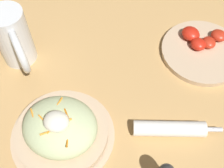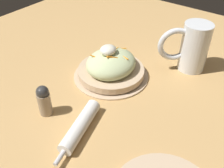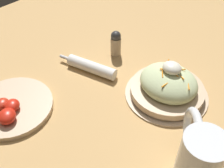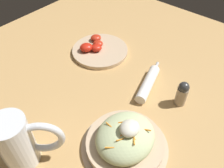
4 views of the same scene
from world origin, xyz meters
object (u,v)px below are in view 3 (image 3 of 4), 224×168
object	(u,v)px
tomato_plate	(10,107)
salt_shaker	(116,43)
salad_plate	(168,86)
beer_mug	(197,162)
napkin_roll	(91,67)

from	to	relation	value
tomato_plate	salt_shaker	distance (m)	0.36
salad_plate	tomato_plate	bearing A→B (deg)	-128.30
beer_mug	salt_shaker	world-z (taller)	beer_mug
salt_shaker	beer_mug	bearing A→B (deg)	-26.63
beer_mug	napkin_roll	world-z (taller)	beer_mug
salad_plate	beer_mug	world-z (taller)	beer_mug
napkin_roll	salt_shaker	world-z (taller)	salt_shaker
salad_plate	salt_shaker	world-z (taller)	salad_plate
beer_mug	napkin_roll	distance (m)	0.42
beer_mug	salt_shaker	size ratio (longest dim) A/B	1.76
napkin_roll	salt_shaker	size ratio (longest dim) A/B	2.23
napkin_roll	tomato_plate	size ratio (longest dim) A/B	0.90
tomato_plate	salt_shaker	size ratio (longest dim) A/B	2.47
beer_mug	tomato_plate	world-z (taller)	beer_mug
salad_plate	napkin_roll	xyz separation A→B (m)	(-0.22, -0.08, -0.02)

